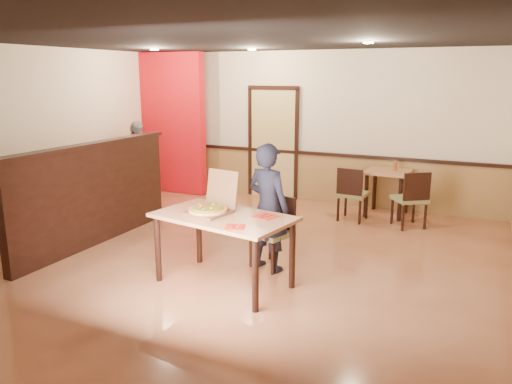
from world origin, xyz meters
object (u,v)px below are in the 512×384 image
Objects in this scene: side_table at (388,181)px; diner at (268,207)px; main_table at (223,225)px; condiment at (395,166)px; passerby at (137,161)px; diner_chair at (275,229)px; side_chair_right at (412,197)px; pizza_box at (211,208)px; side_chair_left at (352,192)px.

diner reaches higher than side_table.
side_table is 0.49× the size of diner.
condiment is (1.23, 3.82, 0.14)m from main_table.
diner reaches higher than passerby.
diner is (-0.03, -0.14, 0.30)m from diner_chair.
side_table is 3.23m from diner.
side_chair_right is at bearing -51.01° from side_table.
main_table is at bearing 0.98° from pizza_box.
diner is at bearing -85.43° from diner_chair.
diner_chair is at bearing 85.18° from side_chair_left.
diner is at bearing 84.92° from side_chair_left.
passerby is at bearing -167.68° from side_table.
side_table is (0.46, 0.62, 0.11)m from side_chair_left.
condiment is at bearing 79.76° from pizza_box.
side_chair_right is at bearing -104.59° from diner.
diner is 10.07× the size of condiment.
diner reaches higher than diner_chair.
condiment is at bearing 82.11° from main_table.
diner_chair is 2.71m from side_chair_right.
passerby reaches higher than condiment.
diner_chair reaches higher than side_table.
side_chair_right is 1.18× the size of side_table.
side_chair_right is 0.78m from side_table.
diner_chair is at bearing -100.57° from passerby.
pizza_box is at bearing -179.19° from main_table.
diner_chair is 2.38m from side_chair_left.
diner_chair is 0.34m from diner.
side_chair_left is (0.38, 2.35, 0.01)m from diner_chair.
side_table is at bearing 80.75° from pizza_box.
diner_chair is 1.52× the size of pizza_box.
diner is 0.77m from pizza_box.
condiment is (0.96, 3.18, 0.07)m from diner.
pizza_box is (-0.86, -3.11, 0.39)m from side_chair_left.
passerby is at bearing -31.53° from side_chair_right.
diner_chair is 3.20m from condiment.
diner_chair is 5.66× the size of condiment.
passerby reaches higher than side_chair_right.
diner is at bearing -102.49° from passerby.
pizza_box reaches higher than diner_chair.
passerby is at bearing -16.52° from diner.
pizza_box is (-0.48, -0.76, 0.40)m from diner_chair.
side_table is 4.61m from passerby.
condiment reaches higher than side_table.
side_chair_left is 0.77m from side_table.
passerby is 4.21m from pizza_box.
passerby is 2.62× the size of pizza_box.
condiment reaches higher than side_chair_right.
side_chair_left is at bearing -126.43° from side_table.
pizza_box is at bearing -112.87° from passerby.
diner is 2.71× the size of pizza_box.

